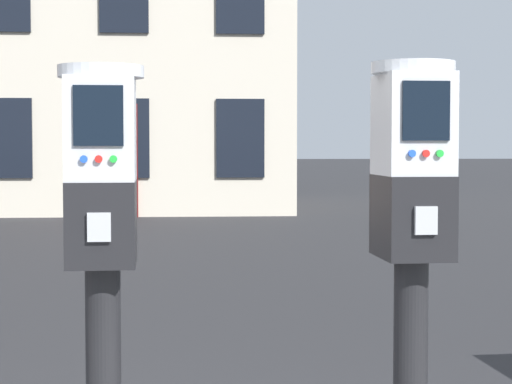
{
  "coord_description": "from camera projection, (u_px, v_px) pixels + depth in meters",
  "views": [
    {
      "loc": [
        0.07,
        -2.52,
        1.36
      ],
      "look_at": [
        0.26,
        -0.09,
        1.23
      ],
      "focal_mm": 64.3,
      "sensor_mm": 36.0,
      "label": 1
    }
  ],
  "objects": [
    {
      "name": "parking_meter_near_kerb",
      "position": [
        102.0,
        240.0,
        2.32
      ],
      "size": [
        0.22,
        0.26,
        1.42
      ],
      "rotation": [
        0.0,
        0.0,
        -1.54
      ],
      "color": "black",
      "rests_on": "sidewalk_slab"
    },
    {
      "name": "parking_meter_twin_adjacent",
      "position": [
        412.0,
        234.0,
        2.38
      ],
      "size": [
        0.22,
        0.26,
        1.43
      ],
      "rotation": [
        0.0,
        0.0,
        -1.54
      ],
      "color": "black",
      "rests_on": "sidewalk_slab"
    }
  ]
}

